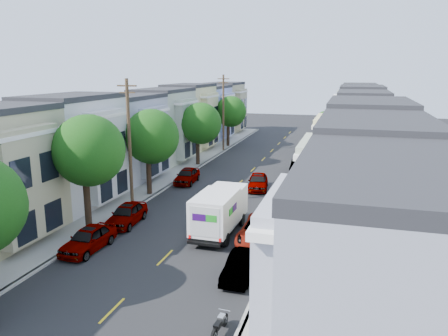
# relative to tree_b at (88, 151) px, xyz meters

# --- Properties ---
(ground) EXTENTS (160.00, 160.00, 0.00)m
(ground) POSITION_rel_tree_b_xyz_m (6.30, 3.62, -5.64)
(ground) COLOR black
(ground) RESTS_ON ground
(road_slab) EXTENTS (12.00, 70.00, 0.02)m
(road_slab) POSITION_rel_tree_b_xyz_m (6.30, 18.62, -5.63)
(road_slab) COLOR black
(road_slab) RESTS_ON ground
(curb_left) EXTENTS (0.30, 70.00, 0.15)m
(curb_left) POSITION_rel_tree_b_xyz_m (0.25, 18.62, -5.57)
(curb_left) COLOR gray
(curb_left) RESTS_ON ground
(curb_right) EXTENTS (0.30, 70.00, 0.15)m
(curb_right) POSITION_rel_tree_b_xyz_m (12.35, 18.62, -5.57)
(curb_right) COLOR gray
(curb_right) RESTS_ON ground
(sidewalk_left) EXTENTS (2.60, 70.00, 0.15)m
(sidewalk_left) POSITION_rel_tree_b_xyz_m (-1.05, 18.62, -5.57)
(sidewalk_left) COLOR gray
(sidewalk_left) RESTS_ON ground
(sidewalk_right) EXTENTS (2.60, 70.00, 0.15)m
(sidewalk_right) POSITION_rel_tree_b_xyz_m (13.65, 18.62, -5.57)
(sidewalk_right) COLOR gray
(sidewalk_right) RESTS_ON ground
(centerline) EXTENTS (0.12, 70.00, 0.01)m
(centerline) POSITION_rel_tree_b_xyz_m (6.30, 18.62, -5.64)
(centerline) COLOR gold
(centerline) RESTS_ON ground
(townhouse_row_left) EXTENTS (5.00, 70.00, 8.50)m
(townhouse_row_left) POSITION_rel_tree_b_xyz_m (-4.85, 18.62, -5.64)
(townhouse_row_left) COLOR #9AA6DB
(townhouse_row_left) RESTS_ON ground
(townhouse_row_right) EXTENTS (5.00, 70.00, 8.50)m
(townhouse_row_right) POSITION_rel_tree_b_xyz_m (17.45, 18.62, -5.64)
(townhouse_row_right) COLOR #9AA6DB
(townhouse_row_right) RESTS_ON ground
(tree_b) EXTENTS (4.70, 4.70, 8.02)m
(tree_b) POSITION_rel_tree_b_xyz_m (0.00, 0.00, 0.00)
(tree_b) COLOR black
(tree_b) RESTS_ON ground
(tree_c) EXTENTS (4.70, 4.70, 7.57)m
(tree_c) POSITION_rel_tree_b_xyz_m (0.00, 9.36, -0.45)
(tree_c) COLOR black
(tree_c) RESTS_ON ground
(tree_d) EXTENTS (4.70, 4.70, 7.20)m
(tree_d) POSITION_rel_tree_b_xyz_m (0.00, 22.12, -0.81)
(tree_d) COLOR black
(tree_d) RESTS_ON ground
(tree_e) EXTENTS (4.35, 4.35, 7.20)m
(tree_e) POSITION_rel_tree_b_xyz_m (-0.00, 35.04, -0.64)
(tree_e) COLOR black
(tree_e) RESTS_ON ground
(tree_far_r) EXTENTS (3.10, 3.10, 5.47)m
(tree_far_r) POSITION_rel_tree_b_xyz_m (13.20, 34.87, -1.77)
(tree_far_r) COLOR black
(tree_far_r) RESTS_ON ground
(utility_pole_near) EXTENTS (1.60, 0.26, 10.00)m
(utility_pole_near) POSITION_rel_tree_b_xyz_m (0.00, 5.62, -0.49)
(utility_pole_near) COLOR #42301E
(utility_pole_near) RESTS_ON ground
(utility_pole_far) EXTENTS (1.60, 0.26, 10.00)m
(utility_pole_far) POSITION_rel_tree_b_xyz_m (0.00, 31.62, -0.49)
(utility_pole_far) COLOR #42301E
(utility_pole_far) RESTS_ON ground
(fedex_truck) EXTENTS (2.37, 6.16, 2.96)m
(fedex_truck) POSITION_rel_tree_b_xyz_m (8.24, 2.31, -3.99)
(fedex_truck) COLOR silver
(fedex_truck) RESTS_ON ground
(lead_sedan) EXTENTS (2.46, 4.81, 1.49)m
(lead_sedan) POSITION_rel_tree_b_xyz_m (8.48, 13.81, -4.90)
(lead_sedan) COLOR black
(lead_sedan) RESTS_ON ground
(parked_left_b) EXTENTS (1.89, 4.60, 1.47)m
(parked_left_b) POSITION_rel_tree_b_xyz_m (1.40, -2.67, -4.91)
(parked_left_b) COLOR black
(parked_left_b) RESTS_ON ground
(parked_left_c) EXTENTS (2.08, 4.71, 1.49)m
(parked_left_c) POSITION_rel_tree_b_xyz_m (1.40, 2.12, -4.90)
(parked_left_c) COLOR #9F9F9F
(parked_left_c) RESTS_ON ground
(parked_left_d) EXTENTS (2.07, 4.67, 1.48)m
(parked_left_d) POSITION_rel_tree_b_xyz_m (1.40, 14.12, -4.90)
(parked_left_d) COLOR black
(parked_left_d) RESTS_ON ground
(parked_right_a) EXTENTS (1.46, 3.88, 1.28)m
(parked_right_a) POSITION_rel_tree_b_xyz_m (11.20, -3.56, -5.00)
(parked_right_a) COLOR #333333
(parked_right_a) RESTS_ON ground
(parked_right_b) EXTENTS (2.51, 5.43, 1.51)m
(parked_right_b) POSITION_rel_tree_b_xyz_m (11.20, 1.65, -4.89)
(parked_right_b) COLOR white
(parked_right_b) RESTS_ON ground
(parked_right_c) EXTENTS (1.43, 4.00, 1.33)m
(parked_right_c) POSITION_rel_tree_b_xyz_m (11.20, 21.66, -4.98)
(parked_right_c) COLOR black
(parked_right_c) RESTS_ON ground
(parked_right_d) EXTENTS (2.48, 5.22, 1.52)m
(parked_right_d) POSITION_rel_tree_b_xyz_m (11.20, 30.44, -4.88)
(parked_right_d) COLOR black
(parked_right_d) RESTS_ON ground
(motorcycle) EXTENTS (0.25, 1.80, 0.71)m
(motorcycle) POSITION_rel_tree_b_xyz_m (11.54, -8.67, -5.27)
(motorcycle) COLOR black
(motorcycle) RESTS_ON ground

